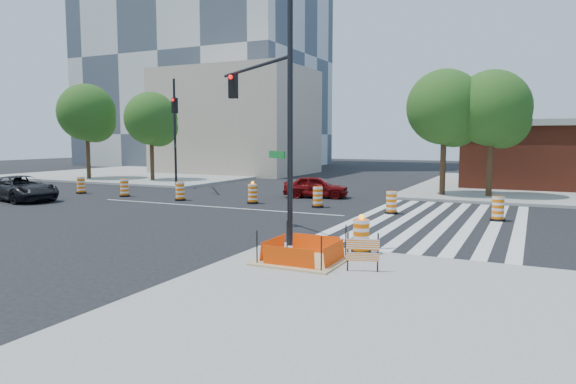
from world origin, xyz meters
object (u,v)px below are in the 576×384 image
red_coupe (316,187)px  dark_suv (21,188)px  signal_pole_se (268,105)px  signal_pole_nw (175,122)px

red_coupe → dark_suv: bearing=107.1°
red_coupe → signal_pole_se: (3.43, -12.33, 3.88)m
signal_pole_nw → signal_pole_se: bearing=8.9°
dark_suv → signal_pole_nw: size_ratio=0.67×
signal_pole_se → signal_pole_nw: bearing=-5.7°
signal_pole_se → signal_pole_nw: (-13.80, 12.77, 0.00)m
signal_pole_nw → red_coupe: bearing=49.2°
red_coupe → signal_pole_se: signal_pole_se is taller
red_coupe → signal_pole_se: bearing=-178.2°
signal_pole_nw → dark_suv: bearing=-61.0°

